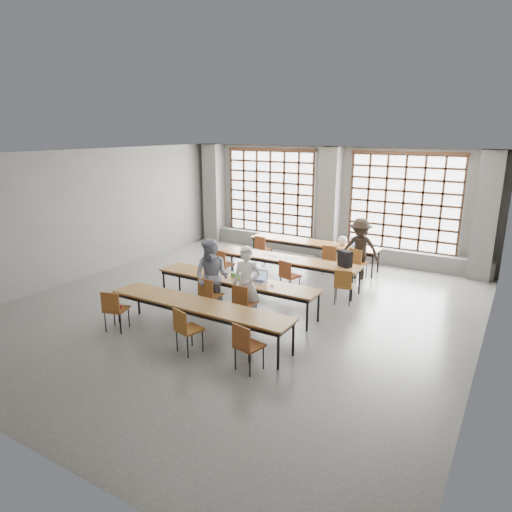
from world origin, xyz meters
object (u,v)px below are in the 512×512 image
at_px(desk_row_c, 236,281).
at_px(laptop_back, 357,245).
at_px(desk_row_a, 313,244).
at_px(student_female, 212,277).
at_px(student_male, 247,285).
at_px(chair_front_left, 209,292).
at_px(chair_near_mid, 186,326).
at_px(phone, 240,281).
at_px(desk_row_d, 199,307).
at_px(chair_back_mid, 330,257).
at_px(chair_front_right, 243,300).
at_px(chair_near_right, 246,343).
at_px(laptop_front, 259,279).
at_px(backpack, 345,259).
at_px(chair_mid_right, 343,283).
at_px(mouse, 272,285).
at_px(red_pouch, 116,307).
at_px(chair_back_right, 357,261).
at_px(student_back, 360,249).
at_px(chair_mid_centre, 288,273).
at_px(chair_back_left, 262,247).
at_px(desk_row_b, 286,260).
at_px(plastic_bag, 343,241).
at_px(chair_mid_left, 223,262).
at_px(chair_near_left, 114,307).
at_px(green_box, 236,275).

bearing_deg(desk_row_c, laptop_back, 71.36).
bearing_deg(desk_row_a, student_female, -94.94).
bearing_deg(student_male, chair_front_left, 172.40).
xyz_separation_m(chair_near_mid, phone, (-0.22, 2.19, 0.20)).
height_order(desk_row_c, desk_row_d, same).
distance_m(desk_row_d, student_female, 1.29).
distance_m(desk_row_a, chair_back_mid, 1.03).
bearing_deg(desk_row_d, chair_front_right, 69.95).
bearing_deg(student_male, student_female, 164.24).
height_order(chair_near_right, student_male, student_male).
height_order(laptop_front, backpack, backpack).
distance_m(chair_front_left, chair_near_mid, 1.80).
xyz_separation_m(desk_row_a, student_female, (-0.40, -4.61, 0.19)).
bearing_deg(phone, chair_front_right, -51.82).
bearing_deg(student_female, chair_back_mid, 64.42).
bearing_deg(chair_mid_right, mouse, -125.42).
bearing_deg(red_pouch, mouse, 42.07).
bearing_deg(desk_row_d, chair_near_right, -22.92).
relative_size(chair_back_right, student_back, 0.52).
bearing_deg(backpack, chair_mid_centre, -127.58).
xyz_separation_m(desk_row_d, chair_near_mid, (0.18, -0.63, -0.13)).
relative_size(chair_back_left, chair_mid_right, 1.00).
bearing_deg(chair_front_left, mouse, 25.97).
distance_m(chair_front_right, student_female, 0.96).
bearing_deg(desk_row_b, chair_back_mid, 62.87).
bearing_deg(plastic_bag, phone, -100.87).
xyz_separation_m(desk_row_a, chair_back_right, (1.58, -0.63, -0.13)).
distance_m(chair_mid_right, mouse, 1.86).
xyz_separation_m(chair_front_left, student_male, (0.90, 0.13, 0.30)).
bearing_deg(chair_mid_centre, mouse, -76.28).
relative_size(desk_row_d, backpack, 10.00).
xyz_separation_m(desk_row_b, chair_back_mid, (0.70, 1.37, -0.13)).
bearing_deg(mouse, desk_row_c, 178.79).
xyz_separation_m(chair_mid_left, laptop_front, (1.95, -1.38, 0.25)).
bearing_deg(backpack, chair_front_right, -89.92).
distance_m(desk_row_b, mouse, 2.26).
height_order(chair_near_left, student_female, student_female).
bearing_deg(chair_mid_right, laptop_front, -136.97).
height_order(chair_back_left, mouse, chair_back_left).
bearing_deg(desk_row_d, chair_mid_centre, 83.42).
relative_size(chair_back_left, chair_front_left, 1.00).
relative_size(chair_near_left, student_male, 0.53).
xyz_separation_m(chair_back_left, chair_front_left, (1.01, -4.12, 0.00)).
distance_m(desk_row_c, chair_back_mid, 3.60).
xyz_separation_m(green_box, plastic_bag, (1.05, 4.08, 0.10)).
relative_size(desk_row_a, desk_row_b, 1.00).
distance_m(chair_mid_left, student_male, 2.84).
bearing_deg(desk_row_b, mouse, -70.70).
height_order(desk_row_d, chair_mid_right, chair_mid_right).
height_order(desk_row_b, chair_back_right, chair_back_right).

